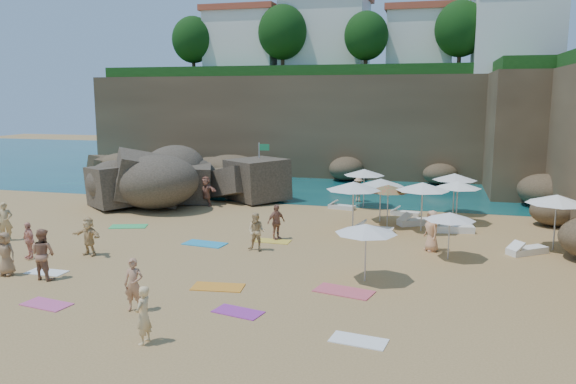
% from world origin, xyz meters
% --- Properties ---
extents(ground, '(120.00, 120.00, 0.00)m').
position_xyz_m(ground, '(0.00, 0.00, 0.00)').
color(ground, tan).
rests_on(ground, ground).
extents(seawater, '(120.00, 120.00, 0.00)m').
position_xyz_m(seawater, '(0.00, 30.00, 0.00)').
color(seawater, '#0C4751').
rests_on(seawater, ground).
extents(cliff_back, '(44.00, 8.00, 8.00)m').
position_xyz_m(cliff_back, '(2.00, 25.00, 4.00)').
color(cliff_back, brown).
rests_on(cliff_back, ground).
extents(cliff_corner, '(10.00, 12.00, 8.00)m').
position_xyz_m(cliff_corner, '(17.00, 20.00, 4.00)').
color(cliff_corner, brown).
rests_on(cliff_corner, ground).
extents(rock_promontory, '(12.00, 7.00, 2.00)m').
position_xyz_m(rock_promontory, '(-11.00, 16.00, 0.00)').
color(rock_promontory, brown).
rests_on(rock_promontory, ground).
extents(clifftop_buildings, '(28.48, 9.48, 7.00)m').
position_xyz_m(clifftop_buildings, '(2.96, 25.79, 11.24)').
color(clifftop_buildings, white).
rests_on(clifftop_buildings, cliff_back).
extents(clifftop_trees, '(35.60, 23.82, 4.40)m').
position_xyz_m(clifftop_trees, '(4.78, 19.52, 11.26)').
color(clifftop_trees, '#11380F').
rests_on(clifftop_trees, ground).
extents(marina_masts, '(3.10, 0.10, 6.00)m').
position_xyz_m(marina_masts, '(-16.50, 30.00, 3.00)').
color(marina_masts, white).
rests_on(marina_masts, ground).
extents(rock_outcrop, '(8.86, 7.09, 3.27)m').
position_xyz_m(rock_outcrop, '(-5.89, 9.47, 0.00)').
color(rock_outcrop, brown).
rests_on(rock_outcrop, ground).
extents(flag_pole, '(0.69, 0.10, 3.55)m').
position_xyz_m(flag_pole, '(-2.03, 11.57, 2.26)').
color(flag_pole, silver).
rests_on(flag_pole, ground).
extents(parasol_0, '(2.59, 2.59, 2.45)m').
position_xyz_m(parasol_0, '(4.92, 4.05, 2.25)').
color(parasol_0, silver).
rests_on(parasol_0, ground).
extents(parasol_1, '(2.40, 2.40, 2.27)m').
position_xyz_m(parasol_1, '(9.67, 9.61, 2.08)').
color(parasol_1, silver).
rests_on(parasol_1, ground).
extents(parasol_2, '(2.37, 2.37, 2.24)m').
position_xyz_m(parasol_2, '(4.64, 10.36, 2.06)').
color(parasol_2, silver).
rests_on(parasol_2, ground).
extents(parasol_3, '(2.51, 2.51, 2.37)m').
position_xyz_m(parasol_3, '(13.60, 3.14, 2.18)').
color(parasol_3, silver).
rests_on(parasol_3, ground).
extents(parasol_5, '(2.37, 2.37, 2.24)m').
position_xyz_m(parasol_5, '(5.94, 6.78, 2.06)').
color(parasol_5, silver).
rests_on(parasol_5, ground).
extents(parasol_6, '(2.23, 2.23, 2.11)m').
position_xyz_m(parasol_6, '(6.41, 5.70, 1.93)').
color(parasol_6, silver).
rests_on(parasol_6, ground).
extents(parasol_7, '(2.32, 2.32, 2.19)m').
position_xyz_m(parasol_7, '(9.76, 7.26, 2.01)').
color(parasol_7, silver).
rests_on(parasol_7, ground).
extents(parasol_8, '(2.52, 2.52, 2.38)m').
position_xyz_m(parasol_8, '(8.08, 5.10, 2.18)').
color(parasol_8, silver).
rests_on(parasol_8, ground).
extents(parasol_9, '(2.01, 2.01, 1.90)m').
position_xyz_m(parasol_9, '(9.26, 0.59, 1.74)').
color(parasol_9, silver).
rests_on(parasol_9, ground).
extents(parasol_11, '(2.18, 2.18, 2.06)m').
position_xyz_m(parasol_11, '(6.38, -2.97, 1.89)').
color(parasol_11, silver).
rests_on(parasol_11, ground).
extents(lounger_0, '(1.61, 0.83, 0.24)m').
position_xyz_m(lounger_0, '(3.51, 9.42, 0.12)').
color(lounger_0, white).
rests_on(lounger_0, ground).
extents(lounger_1, '(1.61, 0.79, 0.24)m').
position_xyz_m(lounger_1, '(7.15, 8.52, 0.12)').
color(lounger_1, white).
rests_on(lounger_1, ground).
extents(lounger_2, '(2.04, 1.55, 0.31)m').
position_xyz_m(lounger_2, '(7.85, 6.41, 0.15)').
color(lounger_2, white).
rests_on(lounger_2, ground).
extents(lounger_3, '(1.87, 0.69, 0.29)m').
position_xyz_m(lounger_3, '(5.92, 4.14, 0.14)').
color(lounger_3, white).
rests_on(lounger_3, ground).
extents(lounger_4, '(2.15, 1.00, 0.32)m').
position_xyz_m(lounger_4, '(9.50, 5.31, 0.16)').
color(lounger_4, white).
rests_on(lounger_4, ground).
extents(lounger_5, '(1.77, 1.52, 0.27)m').
position_xyz_m(lounger_5, '(12.44, 2.19, 0.14)').
color(lounger_5, white).
rests_on(lounger_5, ground).
extents(towel_1, '(1.64, 1.01, 0.03)m').
position_xyz_m(towel_1, '(-2.96, -7.80, 0.01)').
color(towel_1, '#D1518B').
rests_on(towel_1, ground).
extents(towel_5, '(1.46, 0.75, 0.03)m').
position_xyz_m(towel_5, '(-5.11, -5.02, 0.01)').
color(towel_5, white).
rests_on(towel_5, ground).
extents(towel_6, '(1.62, 1.05, 0.03)m').
position_xyz_m(towel_6, '(3.05, -6.87, 0.01)').
color(towel_6, purple).
rests_on(towel_6, ground).
extents(towel_8, '(1.96, 1.15, 0.03)m').
position_xyz_m(towel_8, '(-1.05, 0.21, 0.02)').
color(towel_8, '#2699CC').
rests_on(towel_8, ground).
extents(towel_9, '(2.09, 1.37, 0.03)m').
position_xyz_m(towel_9, '(5.85, -4.27, 0.02)').
color(towel_9, '#D45264').
rests_on(towel_9, ground).
extents(towel_10, '(1.83, 1.07, 0.03)m').
position_xyz_m(towel_10, '(1.62, -4.93, 0.02)').
color(towel_10, orange).
rests_on(towel_10, ground).
extents(towel_11, '(1.97, 1.41, 0.03)m').
position_xyz_m(towel_11, '(-6.05, 2.33, 0.02)').
color(towel_11, '#37C367').
rests_on(towel_11, ground).
extents(towel_12, '(1.55, 0.80, 0.03)m').
position_xyz_m(towel_12, '(1.73, 1.42, 0.01)').
color(towel_12, yellow).
rests_on(towel_12, ground).
extents(towel_13, '(1.59, 0.95, 0.03)m').
position_xyz_m(towel_13, '(6.84, -7.94, 0.01)').
color(towel_13, white).
rests_on(towel_13, ground).
extents(person_stand_0, '(0.77, 0.71, 1.76)m').
position_xyz_m(person_stand_0, '(-9.94, -1.50, 0.88)').
color(person_stand_0, tan).
rests_on(person_stand_0, ground).
extents(person_stand_1, '(0.97, 0.79, 1.84)m').
position_xyz_m(person_stand_1, '(-4.68, -5.68, 0.92)').
color(person_stand_1, '#A46F52').
rests_on(person_stand_1, ground).
extents(person_stand_2, '(1.04, 0.59, 1.52)m').
position_xyz_m(person_stand_2, '(4.11, 11.95, 0.76)').
color(person_stand_2, tan).
rests_on(person_stand_2, ground).
extents(person_stand_3, '(0.88, 1.00, 1.62)m').
position_xyz_m(person_stand_3, '(1.76, 1.79, 0.81)').
color(person_stand_3, '#A16850').
rests_on(person_stand_3, ground).
extents(person_stand_4, '(0.82, 0.97, 1.74)m').
position_xyz_m(person_stand_4, '(8.59, 1.63, 0.87)').
color(person_stand_4, tan).
rests_on(person_stand_4, ground).
extents(person_stand_5, '(1.73, 0.84, 1.80)m').
position_xyz_m(person_stand_5, '(-4.43, 8.33, 0.90)').
color(person_stand_5, '#B06F58').
rests_on(person_stand_5, ground).
extents(person_stand_6, '(0.39, 0.59, 1.58)m').
position_xyz_m(person_stand_6, '(1.40, -9.53, 0.79)').
color(person_stand_6, '#EDC686').
rests_on(person_stand_6, ground).
extents(person_lie_1, '(1.43, 1.70, 0.36)m').
position_xyz_m(person_lie_1, '(-6.92, -3.70, 0.18)').
color(person_lie_1, '#EB9D85').
rests_on(person_lie_1, ground).
extents(person_lie_2, '(0.91, 1.63, 0.42)m').
position_xyz_m(person_lie_2, '(-6.28, -5.68, 0.21)').
color(person_lie_2, '#99714C').
rests_on(person_lie_2, ground).
extents(person_lie_3, '(1.73, 1.82, 0.41)m').
position_xyz_m(person_lie_3, '(-4.91, -2.64, 0.21)').
color(person_lie_3, '#DAB072').
rests_on(person_lie_3, ground).
extents(person_lie_4, '(0.81, 1.68, 0.39)m').
position_xyz_m(person_lie_4, '(-0.01, -7.57, 0.19)').
color(person_lie_4, tan).
rests_on(person_lie_4, ground).
extents(person_lie_5, '(0.85, 1.63, 0.60)m').
position_xyz_m(person_lie_5, '(1.49, -0.26, 0.30)').
color(person_lie_5, tan).
rests_on(person_lie_5, ground).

